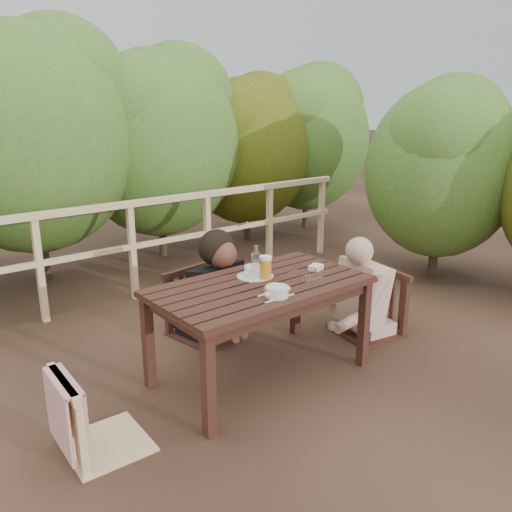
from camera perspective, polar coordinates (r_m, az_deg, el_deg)
ground at (r=3.90m, az=0.48°, el=-12.93°), size 60.00×60.00×0.00m
table at (r=3.75m, az=0.49°, el=-8.26°), size 1.51×0.85×0.70m
chair_left at (r=3.09m, az=-16.81°, el=-12.25°), size 0.49×0.49×0.94m
chair_far at (r=4.37m, az=-5.81°, el=-2.28°), size 0.60×0.60×1.04m
chair_right at (r=4.48m, az=12.45°, el=-2.16°), size 0.60×0.60×1.03m
woman at (r=4.32m, az=-6.03°, el=0.31°), size 0.69×0.80×1.44m
diner_right at (r=4.44m, az=12.85°, el=0.34°), size 0.80×0.70×1.43m
railing at (r=5.29m, az=-13.47°, el=0.54°), size 5.60×0.10×1.01m
hedge_row at (r=6.36m, az=-15.94°, el=15.72°), size 6.60×1.60×3.80m
soup_near at (r=3.35m, az=2.34°, el=-4.06°), size 0.25×0.25×0.08m
soup_far at (r=3.74m, az=-0.09°, el=-1.78°), size 0.27×0.27×0.09m
bread_roll at (r=3.43m, az=1.87°, el=-3.61°), size 0.14×0.10×0.08m
beer_glass at (r=3.68m, az=1.03°, el=-1.37°), size 0.09×0.09×0.18m
bottle at (r=3.61m, az=-0.00°, el=-0.94°), size 0.07×0.07×0.27m
tumbler at (r=3.61m, az=5.74°, el=-2.72°), size 0.06×0.06×0.07m
butter_tub at (r=3.92m, az=6.62°, el=-1.34°), size 0.13×0.11×0.05m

